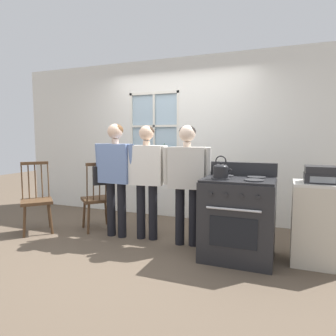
{
  "coord_description": "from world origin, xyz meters",
  "views": [
    {
      "loc": [
        1.68,
        -3.43,
        1.39
      ],
      "look_at": [
        0.3,
        0.05,
        1.0
      ],
      "focal_mm": 32.0,
      "sensor_mm": 36.0,
      "label": 1
    }
  ],
  "objects_px": {
    "person_adult_right": "(187,173)",
    "person_teen_center": "(147,171)",
    "person_elderly_left": "(116,168)",
    "potted_plant": "(164,155)",
    "chair_near_wall": "(37,201)",
    "stereo": "(321,175)",
    "chair_by_window": "(98,199)",
    "side_counter": "(319,223)",
    "kettle": "(221,170)",
    "stove": "(238,218)",
    "handbag": "(101,175)"
  },
  "relations": [
    {
      "from": "stove",
      "to": "handbag",
      "type": "relative_size",
      "value": 3.53
    },
    {
      "from": "stove",
      "to": "handbag",
      "type": "height_order",
      "value": "stove"
    },
    {
      "from": "potted_plant",
      "to": "stereo",
      "type": "relative_size",
      "value": 0.92
    },
    {
      "from": "chair_by_window",
      "to": "person_adult_right",
      "type": "height_order",
      "value": "person_adult_right"
    },
    {
      "from": "chair_near_wall",
      "to": "person_teen_center",
      "type": "height_order",
      "value": "person_teen_center"
    },
    {
      "from": "chair_near_wall",
      "to": "kettle",
      "type": "bearing_deg",
      "value": -47.56
    },
    {
      "from": "person_elderly_left",
      "to": "potted_plant",
      "type": "relative_size",
      "value": 5.0
    },
    {
      "from": "chair_by_window",
      "to": "stereo",
      "type": "xyz_separation_m",
      "value": [
        2.95,
        -0.15,
        0.53
      ]
    },
    {
      "from": "chair_by_window",
      "to": "stereo",
      "type": "distance_m",
      "value": 3.0
    },
    {
      "from": "chair_by_window",
      "to": "person_elderly_left",
      "type": "distance_m",
      "value": 0.67
    },
    {
      "from": "chair_near_wall",
      "to": "potted_plant",
      "type": "height_order",
      "value": "potted_plant"
    },
    {
      "from": "chair_by_window",
      "to": "side_counter",
      "type": "relative_size",
      "value": 1.14
    },
    {
      "from": "handbag",
      "to": "potted_plant",
      "type": "bearing_deg",
      "value": 68.3
    },
    {
      "from": "chair_near_wall",
      "to": "stereo",
      "type": "bearing_deg",
      "value": -42.92
    },
    {
      "from": "side_counter",
      "to": "stereo",
      "type": "distance_m",
      "value": 0.54
    },
    {
      "from": "chair_by_window",
      "to": "person_teen_center",
      "type": "bearing_deg",
      "value": 125.07
    },
    {
      "from": "kettle",
      "to": "side_counter",
      "type": "bearing_deg",
      "value": 17.07
    },
    {
      "from": "chair_by_window",
      "to": "stove",
      "type": "xyz_separation_m",
      "value": [
        2.11,
        -0.31,
        0.01
      ]
    },
    {
      "from": "potted_plant",
      "to": "handbag",
      "type": "xyz_separation_m",
      "value": [
        -0.47,
        -1.19,
        -0.23
      ]
    },
    {
      "from": "person_adult_right",
      "to": "handbag",
      "type": "bearing_deg",
      "value": 174.18
    },
    {
      "from": "person_adult_right",
      "to": "handbag",
      "type": "height_order",
      "value": "person_adult_right"
    },
    {
      "from": "stove",
      "to": "person_teen_center",
      "type": "bearing_deg",
      "value": 170.41
    },
    {
      "from": "kettle",
      "to": "stereo",
      "type": "height_order",
      "value": "kettle"
    },
    {
      "from": "chair_by_window",
      "to": "stove",
      "type": "bearing_deg",
      "value": 123.37
    },
    {
      "from": "chair_by_window",
      "to": "kettle",
      "type": "distance_m",
      "value": 2.06
    },
    {
      "from": "person_adult_right",
      "to": "stereo",
      "type": "height_order",
      "value": "person_adult_right"
    },
    {
      "from": "chair_by_window",
      "to": "stereo",
      "type": "relative_size",
      "value": 3.02
    },
    {
      "from": "person_adult_right",
      "to": "stove",
      "type": "distance_m",
      "value": 0.84
    },
    {
      "from": "stove",
      "to": "handbag",
      "type": "distance_m",
      "value": 1.98
    },
    {
      "from": "stereo",
      "to": "chair_near_wall",
      "type": "bearing_deg",
      "value": -175.83
    },
    {
      "from": "person_elderly_left",
      "to": "side_counter",
      "type": "relative_size",
      "value": 1.74
    },
    {
      "from": "stove",
      "to": "side_counter",
      "type": "xyz_separation_m",
      "value": [
        0.84,
        0.18,
        -0.02
      ]
    },
    {
      "from": "person_teen_center",
      "to": "stereo",
      "type": "relative_size",
      "value": 4.52
    },
    {
      "from": "stove",
      "to": "potted_plant",
      "type": "relative_size",
      "value": 3.46
    },
    {
      "from": "person_adult_right",
      "to": "kettle",
      "type": "relative_size",
      "value": 6.21
    },
    {
      "from": "person_elderly_left",
      "to": "person_adult_right",
      "type": "bearing_deg",
      "value": 4.46
    },
    {
      "from": "person_elderly_left",
      "to": "stereo",
      "type": "distance_m",
      "value": 2.53
    },
    {
      "from": "handbag",
      "to": "stereo",
      "type": "bearing_deg",
      "value": 0.1
    },
    {
      "from": "chair_near_wall",
      "to": "side_counter",
      "type": "relative_size",
      "value": 1.14
    },
    {
      "from": "person_elderly_left",
      "to": "handbag",
      "type": "xyz_separation_m",
      "value": [
        -0.25,
        0.01,
        -0.1
      ]
    },
    {
      "from": "chair_by_window",
      "to": "kettle",
      "type": "xyz_separation_m",
      "value": [
        1.93,
        -0.44,
        0.56
      ]
    },
    {
      "from": "side_counter",
      "to": "chair_by_window",
      "type": "bearing_deg",
      "value": 177.48
    },
    {
      "from": "person_adult_right",
      "to": "side_counter",
      "type": "height_order",
      "value": "person_adult_right"
    },
    {
      "from": "person_adult_right",
      "to": "side_counter",
      "type": "xyz_separation_m",
      "value": [
        1.52,
        -0.01,
        -0.49
      ]
    },
    {
      "from": "person_elderly_left",
      "to": "stereo",
      "type": "height_order",
      "value": "person_elderly_left"
    },
    {
      "from": "person_adult_right",
      "to": "person_teen_center",
      "type": "bearing_deg",
      "value": 170.5
    },
    {
      "from": "chair_by_window",
      "to": "person_elderly_left",
      "type": "relative_size",
      "value": 0.65
    },
    {
      "from": "person_elderly_left",
      "to": "kettle",
      "type": "distance_m",
      "value": 1.54
    },
    {
      "from": "person_elderly_left",
      "to": "stove",
      "type": "bearing_deg",
      "value": -2.73
    },
    {
      "from": "stove",
      "to": "person_adult_right",
      "type": "bearing_deg",
      "value": 164.4
    }
  ]
}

